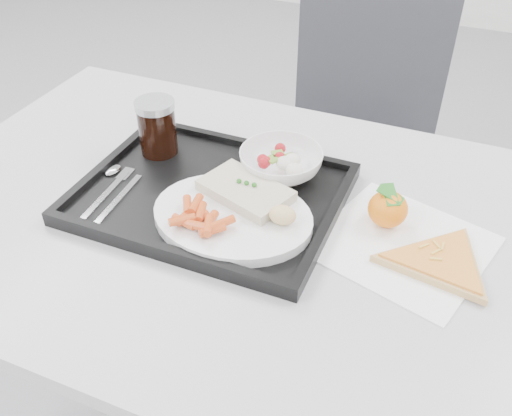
{
  "coord_description": "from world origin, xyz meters",
  "views": [
    {
      "loc": [
        0.33,
        -0.4,
        1.37
      ],
      "look_at": [
        0.03,
        0.3,
        0.77
      ],
      "focal_mm": 40.0,
      "sensor_mm": 36.0,
      "label": 1
    }
  ],
  "objects_px": {
    "chair": "(356,130)",
    "tray": "(211,195)",
    "dinner_plate": "(233,217)",
    "pizza_slice": "(440,262)",
    "cola_glass": "(157,126)",
    "tangerine": "(388,209)",
    "salad_bowl": "(281,163)",
    "table": "(239,242)"
  },
  "relations": [
    {
      "from": "dinner_plate",
      "to": "tangerine",
      "type": "height_order",
      "value": "tangerine"
    },
    {
      "from": "tray",
      "to": "chair",
      "type": "bearing_deg",
      "value": 81.68
    },
    {
      "from": "tray",
      "to": "cola_glass",
      "type": "height_order",
      "value": "cola_glass"
    },
    {
      "from": "dinner_plate",
      "to": "tangerine",
      "type": "bearing_deg",
      "value": 24.3
    },
    {
      "from": "chair",
      "to": "dinner_plate",
      "type": "distance_m",
      "value": 0.79
    },
    {
      "from": "dinner_plate",
      "to": "pizza_slice",
      "type": "relative_size",
      "value": 1.0
    },
    {
      "from": "table",
      "to": "dinner_plate",
      "type": "distance_m",
      "value": 0.1
    },
    {
      "from": "chair",
      "to": "tray",
      "type": "height_order",
      "value": "chair"
    },
    {
      "from": "chair",
      "to": "dinner_plate",
      "type": "relative_size",
      "value": 3.44
    },
    {
      "from": "dinner_plate",
      "to": "pizza_slice",
      "type": "distance_m",
      "value": 0.34
    },
    {
      "from": "tray",
      "to": "dinner_plate",
      "type": "xyz_separation_m",
      "value": [
        0.07,
        -0.06,
        0.02
      ]
    },
    {
      "from": "tray",
      "to": "tangerine",
      "type": "xyz_separation_m",
      "value": [
        0.3,
        0.05,
        0.03
      ]
    },
    {
      "from": "table",
      "to": "cola_glass",
      "type": "relative_size",
      "value": 11.11
    },
    {
      "from": "salad_bowl",
      "to": "cola_glass",
      "type": "xyz_separation_m",
      "value": [
        -0.24,
        -0.02,
        0.03
      ]
    },
    {
      "from": "table",
      "to": "dinner_plate",
      "type": "relative_size",
      "value": 4.44
    },
    {
      "from": "tangerine",
      "to": "pizza_slice",
      "type": "xyz_separation_m",
      "value": [
        0.1,
        -0.07,
        -0.02
      ]
    },
    {
      "from": "salad_bowl",
      "to": "cola_glass",
      "type": "height_order",
      "value": "cola_glass"
    },
    {
      "from": "salad_bowl",
      "to": "pizza_slice",
      "type": "distance_m",
      "value": 0.33
    },
    {
      "from": "dinner_plate",
      "to": "pizza_slice",
      "type": "bearing_deg",
      "value": 6.65
    },
    {
      "from": "dinner_plate",
      "to": "cola_glass",
      "type": "relative_size",
      "value": 2.5
    },
    {
      "from": "cola_glass",
      "to": "dinner_plate",
      "type": "bearing_deg",
      "value": -32.36
    },
    {
      "from": "chair",
      "to": "salad_bowl",
      "type": "xyz_separation_m",
      "value": [
        -0.01,
        -0.59,
        0.25
      ]
    },
    {
      "from": "table",
      "to": "dinner_plate",
      "type": "bearing_deg",
      "value": -77.83
    },
    {
      "from": "dinner_plate",
      "to": "salad_bowl",
      "type": "relative_size",
      "value": 1.78
    },
    {
      "from": "table",
      "to": "dinner_plate",
      "type": "height_order",
      "value": "dinner_plate"
    },
    {
      "from": "dinner_plate",
      "to": "pizza_slice",
      "type": "height_order",
      "value": "dinner_plate"
    },
    {
      "from": "salad_bowl",
      "to": "pizza_slice",
      "type": "xyz_separation_m",
      "value": [
        0.31,
        -0.12,
        -0.03
      ]
    },
    {
      "from": "salad_bowl",
      "to": "pizza_slice",
      "type": "bearing_deg",
      "value": -21.47
    },
    {
      "from": "tangerine",
      "to": "pizza_slice",
      "type": "relative_size",
      "value": 0.26
    },
    {
      "from": "chair",
      "to": "pizza_slice",
      "type": "distance_m",
      "value": 0.81
    },
    {
      "from": "tangerine",
      "to": "pizza_slice",
      "type": "bearing_deg",
      "value": -33.76
    },
    {
      "from": "pizza_slice",
      "to": "chair",
      "type": "bearing_deg",
      "value": 112.76
    },
    {
      "from": "tangerine",
      "to": "chair",
      "type": "bearing_deg",
      "value": 107.18
    },
    {
      "from": "chair",
      "to": "tray",
      "type": "bearing_deg",
      "value": -98.32
    },
    {
      "from": "tray",
      "to": "pizza_slice",
      "type": "height_order",
      "value": "tray"
    },
    {
      "from": "dinner_plate",
      "to": "salad_bowl",
      "type": "bearing_deg",
      "value": 81.47
    },
    {
      "from": "table",
      "to": "tangerine",
      "type": "bearing_deg",
      "value": 15.05
    },
    {
      "from": "tray",
      "to": "salad_bowl",
      "type": "distance_m",
      "value": 0.14
    },
    {
      "from": "table",
      "to": "cola_glass",
      "type": "height_order",
      "value": "cola_glass"
    },
    {
      "from": "chair",
      "to": "cola_glass",
      "type": "xyz_separation_m",
      "value": [
        -0.25,
        -0.61,
        0.28
      ]
    },
    {
      "from": "chair",
      "to": "cola_glass",
      "type": "relative_size",
      "value": 8.61
    },
    {
      "from": "table",
      "to": "tangerine",
      "type": "height_order",
      "value": "tangerine"
    }
  ]
}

